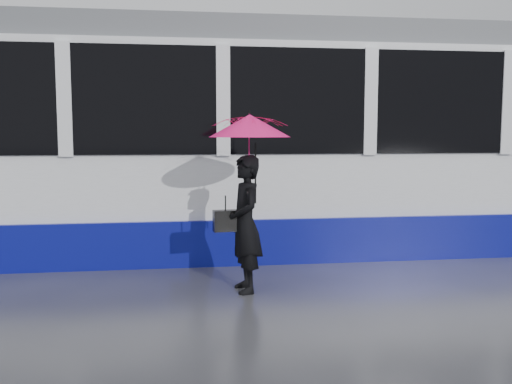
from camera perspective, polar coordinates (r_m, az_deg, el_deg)
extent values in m
plane|color=#2E2E33|center=(6.51, -2.70, -9.96)|extent=(90.00, 90.00, 0.00)
cube|color=#3F3D38|center=(8.22, -3.86, -6.51)|extent=(34.00, 0.07, 0.02)
cube|color=#3F3D38|center=(9.63, -4.49, -4.67)|extent=(34.00, 0.07, 0.02)
cube|color=white|center=(8.81, -0.69, 4.27)|extent=(24.00, 2.40, 2.95)
cube|color=navy|center=(8.93, -0.68, -3.55)|extent=(24.00, 2.56, 0.62)
cube|color=black|center=(8.81, -0.70, 8.67)|extent=(23.00, 2.48, 1.40)
cube|color=#5B5E63|center=(8.91, -0.70, 14.94)|extent=(23.60, 2.20, 0.35)
imported|color=black|center=(6.38, -1.07, -3.20)|extent=(0.44, 0.60, 1.54)
imported|color=#FF155F|center=(6.31, -0.64, 4.46)|extent=(0.94, 0.96, 0.77)
cone|color=#FF155F|center=(6.30, -0.64, 6.64)|extent=(1.01, 1.01, 0.25)
cylinder|color=black|center=(6.31, -0.64, 7.95)|extent=(0.01, 0.01, 0.06)
cylinder|color=black|center=(6.35, -0.05, 1.87)|extent=(0.02, 0.02, 0.67)
cube|color=black|center=(6.37, -3.06, -2.89)|extent=(0.29, 0.15, 0.24)
cylinder|color=black|center=(6.34, -3.07, -1.03)|extent=(0.01, 0.01, 0.18)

